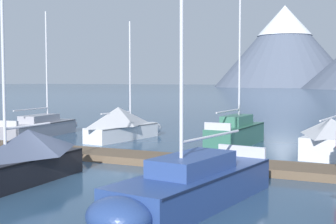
% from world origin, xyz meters
% --- Properties ---
extents(ground_plane, '(700.00, 700.00, 0.00)m').
position_xyz_m(ground_plane, '(0.00, 0.00, 0.00)').
color(ground_plane, '#2D4C6B').
extents(mountain_west_summit, '(71.81, 71.81, 41.99)m').
position_xyz_m(mountain_west_summit, '(-58.39, 230.33, 21.67)').
color(mountain_west_summit, slate).
rests_on(mountain_west_summit, ground).
extents(dock, '(23.17, 3.82, 0.30)m').
position_xyz_m(dock, '(0.00, 4.00, 0.15)').
color(dock, brown).
rests_on(dock, ground).
extents(sailboat_nearest_berth, '(2.89, 7.32, 7.76)m').
position_xyz_m(sailboat_nearest_berth, '(-10.63, 8.81, 0.55)').
color(sailboat_nearest_berth, '#93939E').
rests_on(sailboat_nearest_berth, ground).
extents(sailboat_mid_dock_port, '(1.91, 6.33, 6.90)m').
position_xyz_m(sailboat_mid_dock_port, '(-5.11, 9.74, 0.91)').
color(sailboat_mid_dock_port, white).
rests_on(sailboat_mid_dock_port, ground).
extents(sailboat_mid_dock_starboard, '(2.34, 6.46, 6.47)m').
position_xyz_m(sailboat_mid_dock_starboard, '(-1.33, -1.81, 0.83)').
color(sailboat_mid_dock_starboard, black).
rests_on(sailboat_mid_dock_starboard, ground).
extents(sailboat_far_berth, '(1.73, 6.51, 7.77)m').
position_xyz_m(sailboat_far_berth, '(1.50, 11.03, 0.67)').
color(sailboat_far_berth, '#336B56').
rests_on(sailboat_far_berth, ground).
extents(sailboat_outer_slip, '(2.28, 7.21, 8.02)m').
position_xyz_m(sailboat_outer_slip, '(4.92, -1.56, 0.59)').
color(sailboat_outer_slip, navy).
rests_on(sailboat_outer_slip, ground).
extents(sailboat_end_of_dock, '(2.09, 6.10, 7.10)m').
position_xyz_m(sailboat_end_of_dock, '(6.54, 10.15, 0.82)').
color(sailboat_end_of_dock, silver).
rests_on(sailboat_end_of_dock, ground).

